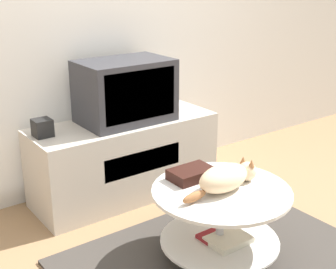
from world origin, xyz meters
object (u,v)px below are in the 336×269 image
(tv, at_px, (125,91))
(cat, at_px, (226,177))
(dvd_box, at_px, (192,174))
(speaker, at_px, (42,128))

(tv, xyz_separation_m, cat, (-0.01, -1.01, -0.26))
(dvd_box, distance_m, cat, 0.22)
(dvd_box, bearing_deg, tv, 85.01)
(speaker, height_order, cat, speaker)
(tv, distance_m, speaker, 0.60)
(speaker, height_order, dvd_box, speaker)
(tv, distance_m, dvd_box, 0.86)
(tv, xyz_separation_m, speaker, (-0.58, 0.03, -0.15))
(speaker, distance_m, cat, 1.19)
(tv, relative_size, speaker, 5.53)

